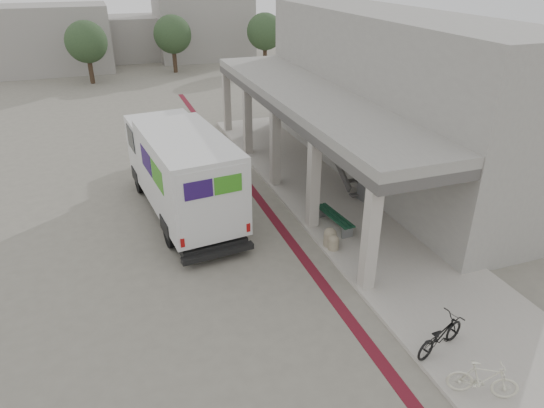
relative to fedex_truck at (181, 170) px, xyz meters
name	(u,v)px	position (x,y,z in m)	size (l,w,h in m)	color
ground	(262,244)	(2.14, -3.20, -1.84)	(120.00, 120.00, 0.00)	slate
bike_lane_stripe	(270,214)	(3.14, -1.20, -1.83)	(0.35, 40.00, 0.01)	#5B121D
sidewalk	(364,224)	(6.14, -3.20, -1.78)	(4.40, 28.00, 0.12)	#A09B90
transit_building	(376,100)	(8.97, 1.30, 1.56)	(7.60, 17.00, 7.00)	gray
distant_backdrop	(111,34)	(-0.71, 32.69, 0.87)	(28.00, 10.00, 6.50)	gray
tree_left	(86,42)	(-2.86, 24.80, 1.35)	(3.20, 3.20, 4.80)	#38281C
tree_mid	(172,34)	(4.14, 26.80, 1.35)	(3.20, 3.20, 4.80)	#38281C
tree_right	(265,32)	(12.14, 25.80, 1.35)	(3.20, 3.20, 4.80)	#38281C
fedex_truck	(181,170)	(0.00, 0.00, 0.00)	(3.33, 8.30, 3.45)	black
bench	(334,218)	(4.95, -3.11, -1.37)	(0.66, 2.07, 0.48)	gray
bollard_near	(333,242)	(4.24, -4.50, -1.44)	(0.36, 0.36, 0.54)	gray
bollard_far	(330,237)	(4.24, -4.22, -1.38)	(0.44, 0.44, 0.66)	gray
utility_cabinet	(366,189)	(7.14, -1.53, -1.22)	(0.44, 0.59, 0.98)	slate
bicycle_black	(440,335)	(4.64, -9.66, -1.26)	(0.60, 1.73, 0.91)	black
bicycle_cream	(483,379)	(4.64, -11.17, -1.25)	(0.44, 1.55, 0.93)	beige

